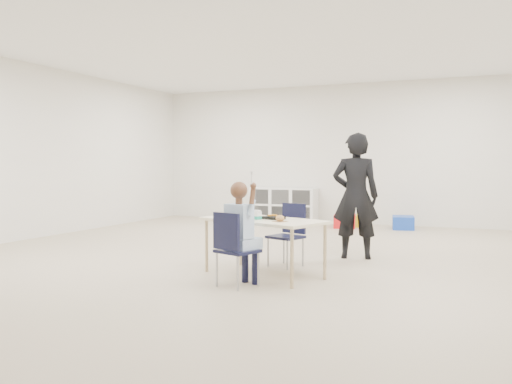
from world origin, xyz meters
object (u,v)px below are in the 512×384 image
at_px(chair_near, 238,249).
at_px(child, 238,228).
at_px(adult, 356,196).
at_px(cubby_shelf, 283,205).
at_px(table, 264,247).

height_order(chair_near, child, child).
bearing_deg(child, adult, 89.96).
distance_m(child, cubby_shelf, 6.02).
bearing_deg(table, chair_near, -74.84).
height_order(table, chair_near, chair_near).
bearing_deg(cubby_shelf, table, -71.74).
bearing_deg(cubby_shelf, adult, -57.69).
relative_size(table, child, 1.28).
xyz_separation_m(chair_near, cubby_shelf, (-1.68, 5.77, -0.02)).
bearing_deg(child, chair_near, 0.00).
distance_m(chair_near, child, 0.21).
height_order(table, adult, adult).
height_order(table, cubby_shelf, cubby_shelf).
bearing_deg(cubby_shelf, chair_near, -73.80).
bearing_deg(child, cubby_shelf, 125.27).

